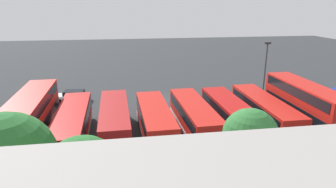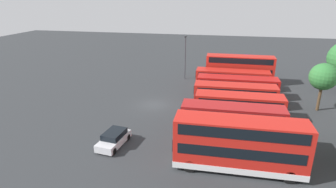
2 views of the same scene
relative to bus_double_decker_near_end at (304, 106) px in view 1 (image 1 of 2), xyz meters
name	(u,v)px [view 1 (image 1 of 2)]	position (x,y,z in m)	size (l,w,h in m)	color
ground_plane	(160,100)	(12.68, -11.26, -2.45)	(140.00, 140.00, 0.00)	#2D3033
bus_double_decker_near_end	(304,106)	(0.00, 0.00, 0.00)	(2.70, 10.94, 4.55)	red
bus_single_deck_second	(264,112)	(3.50, -1.10, -0.83)	(2.62, 11.20, 2.95)	red
bus_single_deck_third	(231,116)	(7.19, -0.46, -0.83)	(2.89, 11.30, 2.95)	#B71411
bus_single_deck_fourth	(194,117)	(10.76, -0.79, -0.83)	(2.94, 10.67, 2.95)	red
bus_single_deck_fifth	(155,121)	(14.56, -0.38, -0.83)	(2.86, 10.29, 2.95)	red
bus_single_deck_sixth	(115,120)	(18.21, -1.15, -0.83)	(2.85, 10.87, 2.95)	#A51919
bus_single_deck_seventh	(73,125)	(21.89, -0.51, -0.83)	(2.91, 11.66, 2.95)	#B71411
bus_double_decker_far_end	(33,118)	(25.16, -0.69, 0.00)	(2.85, 10.74, 4.55)	red
car_hatchback_silver	(73,96)	(23.67, -12.36, -1.75)	(4.23, 2.27, 1.43)	silver
lamp_post_tall	(265,67)	(-0.39, -9.15, 1.95)	(0.70, 0.30, 7.45)	#38383D
tree_leftmost	(83,176)	(19.30, 12.05, 1.79)	(3.83, 3.83, 6.17)	#4C3823
tree_midleft	(7,160)	(23.30, 9.97, 1.80)	(5.03, 5.03, 6.77)	#4C3823
tree_rightmost	(250,136)	(10.00, 9.59, 1.98)	(3.32, 3.32, 6.12)	#4C3823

